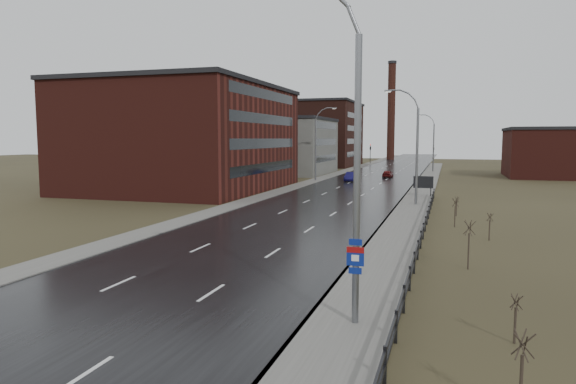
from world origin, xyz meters
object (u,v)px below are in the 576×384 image
Objects in this scene: streetlight_main at (348,154)px; car_near at (351,177)px; car_far at (388,174)px; billboard at (423,183)px.

streetlight_main reaches higher than car_near.
car_near reaches higher than car_far.
car_far is at bearing 104.21° from billboard.
billboard is 0.64× the size of car_far.
streetlight_main is 42.24m from billboard.
car_near is (-11.56, 18.52, -0.93)m from billboard.
billboard is (0.63, 42.01, -4.42)m from streetlight_main.
streetlight_main is 70.62m from car_far.
car_far is at bearing 65.83° from car_near.
streetlight_main reaches higher than billboard.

